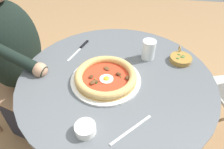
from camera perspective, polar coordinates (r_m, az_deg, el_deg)
dining_table at (r=1.06m, az=1.09°, el=-8.83°), size 0.89×0.89×0.74m
pizza_on_plate at (r=0.88m, az=-1.79°, el=-0.72°), size 0.31×0.31×0.04m
water_glass at (r=1.01m, az=10.34°, el=6.67°), size 0.07×0.07×0.10m
steak_knife at (r=1.11m, az=-8.77°, el=7.68°), size 0.07×0.20×0.01m
ramekin_capers at (r=0.71m, az=-7.63°, el=-15.03°), size 0.07×0.07×0.03m
olive_pan at (r=1.05m, az=18.99°, el=4.28°), size 0.11×0.13×0.05m
fork_utensil at (r=0.73m, az=5.55°, el=-15.38°), size 0.14×0.14×0.00m
diner_person at (r=1.37m, az=-23.92°, el=0.00°), size 0.48×0.45×1.17m
cafe_chair_diner at (r=1.48m, az=-27.80°, el=1.43°), size 0.53×0.53×0.86m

